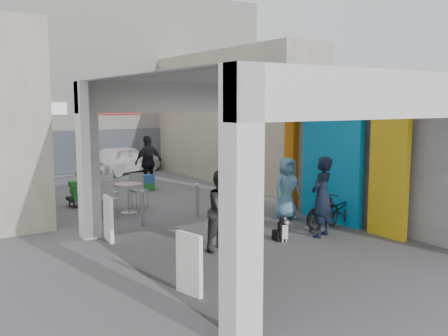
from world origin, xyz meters
TOP-DOWN VIEW (x-y plane):
  - ground at (0.00, 0.00)m, footprint 90.00×90.00m
  - arcade_canopy at (0.54, -0.82)m, footprint 6.40×6.45m
  - far_building at (-0.00, 13.99)m, footprint 18.00×4.08m
  - plaza_bldg_right at (4.50, 7.50)m, footprint 2.00×9.00m
  - bollard_left at (-1.55, 2.40)m, footprint 0.09×0.09m
  - bollard_center at (0.10, 2.54)m, footprint 0.09×0.09m
  - bollard_right at (1.66, 2.48)m, footprint 0.09×0.09m
  - advert_board_near at (-2.75, -2.21)m, footprint 0.20×0.55m
  - advert_board_far at (-2.75, 1.48)m, footprint 0.14×0.55m
  - cafe_set at (-1.43, 4.22)m, footprint 1.64×1.33m
  - produce_stand at (-1.95, 5.58)m, footprint 1.11×0.60m
  - crate_stack at (0.55, 6.90)m, footprint 0.52×0.45m
  - border_collie at (0.45, -0.59)m, footprint 0.22×0.43m
  - man_with_dog at (1.45, -0.78)m, footprint 0.79×0.65m
  - man_back_turned at (-0.99, -0.43)m, footprint 0.98×0.87m
  - man_elderly at (1.93, 1.02)m, footprint 0.80×0.52m
  - man_crates at (0.85, 7.38)m, footprint 1.17×0.66m
  - bicycle_front at (2.30, -0.36)m, footprint 1.73×0.77m
  - bicycle_rear at (1.90, -0.41)m, footprint 1.52×0.84m
  - white_van at (1.53, 11.50)m, footprint 3.89×2.80m

SIDE VIEW (x-z plane):
  - ground at x=0.00m, z-range 0.00..0.00m
  - border_collie at x=0.45m, z-range -0.06..0.53m
  - crate_stack at x=0.55m, z-range 0.00..0.56m
  - produce_stand at x=-1.95m, z-range -0.08..0.66m
  - cafe_set at x=-1.43m, z-range -0.15..0.85m
  - bollard_left at x=-1.55m, z-range 0.00..0.86m
  - bollard_center at x=0.10m, z-range 0.00..0.88m
  - bicycle_front at x=2.30m, z-range 0.00..0.88m
  - bicycle_rear at x=1.90m, z-range 0.00..0.88m
  - bollard_right at x=1.66m, z-range 0.00..0.89m
  - advert_board_near at x=-2.75m, z-range 0.01..1.01m
  - advert_board_far at x=-2.75m, z-range 0.01..1.01m
  - white_van at x=1.53m, z-range 0.00..1.23m
  - man_elderly at x=1.93m, z-range 0.00..1.63m
  - man_back_turned at x=-0.99m, z-range 0.00..1.67m
  - man_with_dog at x=1.45m, z-range 0.00..1.84m
  - man_crates at x=0.85m, z-range 0.00..1.89m
  - arcade_canopy at x=0.54m, z-range -0.90..5.50m
  - plaza_bldg_right at x=4.50m, z-range 0.00..5.00m
  - far_building at x=0.00m, z-range -0.01..7.99m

